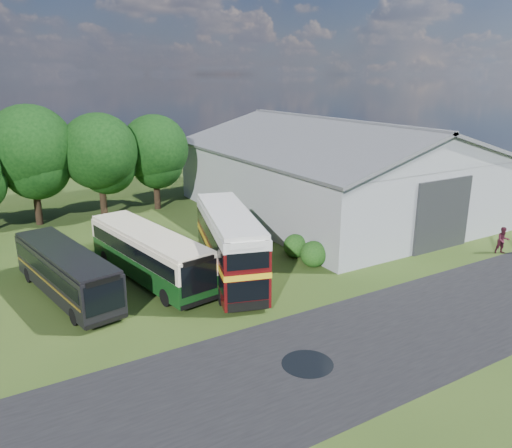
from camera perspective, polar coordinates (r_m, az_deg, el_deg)
ground at (r=24.82m, az=4.54°, el=-11.53°), size 120.00×120.00×0.00m
asphalt_road at (r=24.58m, az=14.56°, el=-12.35°), size 60.00×8.00×0.02m
puddle at (r=21.96m, az=5.90°, el=-15.65°), size 2.20×2.20×0.01m
storage_shed at (r=44.35m, az=8.64°, el=6.72°), size 18.80×24.80×8.15m
tree_mid at (r=43.15m, az=-24.39°, el=7.87°), size 6.80×6.80×9.60m
tree_right_a at (r=43.09m, az=-17.51°, el=7.90°), size 6.26×6.26×8.83m
tree_right_b at (r=45.28m, az=-11.54°, el=8.41°), size 5.98×5.98×8.45m
shrub_front at (r=32.24m, az=6.54°, el=-4.72°), size 1.70×1.70×1.70m
shrub_mid at (r=33.74m, az=4.49°, el=-3.67°), size 1.60×1.60×1.60m
bus_green_single at (r=30.09m, az=-12.13°, el=-3.37°), size 4.12×11.02×2.97m
bus_maroon_double at (r=29.24m, az=-3.05°, el=-2.53°), size 5.22×10.06×4.20m
bus_dark_single at (r=29.10m, az=-20.88°, el=-5.13°), size 3.95×10.07×2.71m
visitor_b at (r=37.72m, az=26.38°, el=-1.71°), size 1.12×1.03×1.85m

